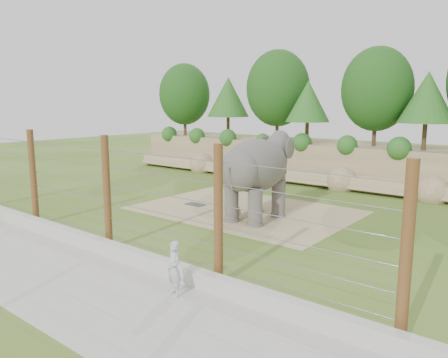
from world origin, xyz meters
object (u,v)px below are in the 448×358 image
Objects in this scene: elephant at (256,178)px; stone_ball at (234,212)px; zookeeper at (174,269)px; barrier_fence at (107,193)px.

stone_ball is (-0.72, -0.61, -1.52)m from elephant.
elephant is at bearing 40.24° from stone_ball.
zookeeper reaches higher than stone_ball.
stone_ball is 0.03× the size of barrier_fence.
stone_ball is 7.99m from zookeeper.
barrier_fence is at bearing -100.39° from stone_ball.
stone_ball is at bearing 135.49° from zookeeper.
barrier_fence reaches higher than stone_ball.
zookeeper is (3.49, -7.18, 0.43)m from stone_ball.
zookeeper is at bearing -64.09° from stone_ball.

